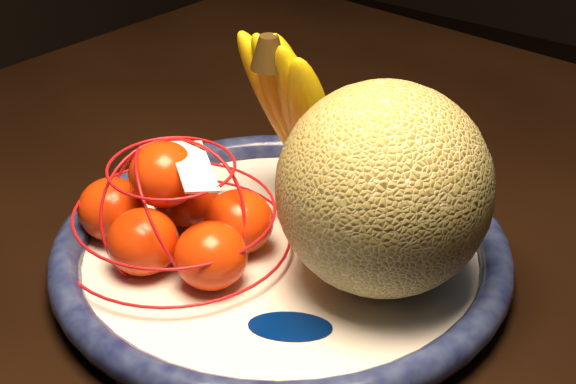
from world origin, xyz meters
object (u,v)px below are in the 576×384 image
Objects in this scene: cantaloupe at (384,189)px; mandarin_bag at (175,216)px; banana_bunch at (300,111)px; dining_table at (532,337)px; fruit_bowl at (281,252)px.

cantaloupe is 0.75× the size of mandarin_bag.
banana_bunch is 0.14m from mandarin_bag.
dining_table is 8.24× the size of banana_bunch.
fruit_bowl is 2.10× the size of banana_bunch.
dining_table is at bearing 35.14° from mandarin_bag.
dining_table is 6.77× the size of mandarin_bag.
banana_bunch is (-0.12, 0.06, 0.01)m from cantaloupe.
cantaloupe is 0.13m from banana_bunch.
cantaloupe reaches higher than dining_table.
mandarin_bag is (-0.16, -0.07, -0.05)m from cantaloupe.
mandarin_bag is at bearing -146.91° from fruit_bowl.
fruit_bowl is 2.31× the size of cantaloupe.
banana_bunch reaches higher than mandarin_bag.
banana_bunch is at bearing 154.26° from cantaloupe.
banana_bunch is 0.82× the size of mandarin_bag.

